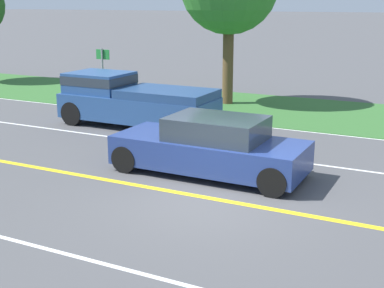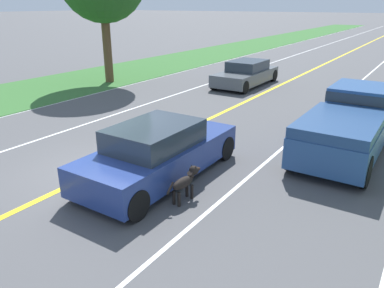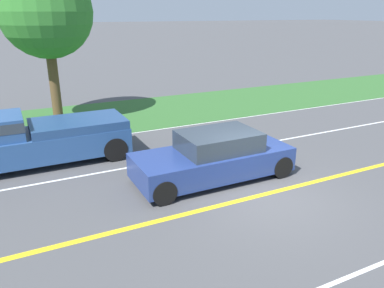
% 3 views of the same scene
% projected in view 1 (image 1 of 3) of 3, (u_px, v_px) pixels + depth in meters
% --- Properties ---
extents(ground_plane, '(400.00, 400.00, 0.00)m').
position_uv_depth(ground_plane, '(209.00, 198.00, 11.61)').
color(ground_plane, '#4C4C4F').
extents(centre_divider_line, '(0.18, 160.00, 0.01)m').
position_uv_depth(centre_divider_line, '(209.00, 198.00, 11.61)').
color(centre_divider_line, yellow).
rests_on(centre_divider_line, ground).
extents(lane_edge_line_right, '(0.14, 160.00, 0.01)m').
position_uv_depth(lane_edge_line_right, '(298.00, 130.00, 17.64)').
color(lane_edge_line_right, white).
rests_on(lane_edge_line_right, ground).
extents(lane_dash_same_dir, '(0.10, 160.00, 0.01)m').
position_uv_depth(lane_dash_same_dir, '(263.00, 157.00, 14.63)').
color(lane_dash_same_dir, white).
rests_on(lane_dash_same_dir, ground).
extents(lane_dash_oncoming, '(0.10, 160.00, 0.01)m').
position_uv_depth(lane_dash_oncoming, '(117.00, 267.00, 8.59)').
color(lane_dash_oncoming, white).
rests_on(lane_dash_oncoming, ground).
extents(grass_verge_right, '(6.00, 160.00, 0.03)m').
position_uv_depth(grass_verge_right, '(320.00, 114.00, 20.23)').
color(grass_verge_right, '#33662D').
rests_on(grass_verge_right, ground).
extents(ego_car, '(1.92, 4.73, 1.45)m').
position_uv_depth(ego_car, '(211.00, 147.00, 13.08)').
color(ego_car, navy).
rests_on(ego_car, ground).
extents(dog, '(0.29, 1.15, 0.76)m').
position_uv_depth(dog, '(252.00, 147.00, 13.93)').
color(dog, black).
rests_on(dog, ground).
extents(pickup_truck, '(2.00, 5.38, 1.75)m').
position_uv_depth(pickup_truck, '(132.00, 100.00, 18.15)').
color(pickup_truck, '#284C84').
rests_on(pickup_truck, ground).
extents(street_sign, '(0.11, 0.64, 2.27)m').
position_uv_depth(street_sign, '(103.00, 69.00, 22.02)').
color(street_sign, gray).
rests_on(street_sign, ground).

